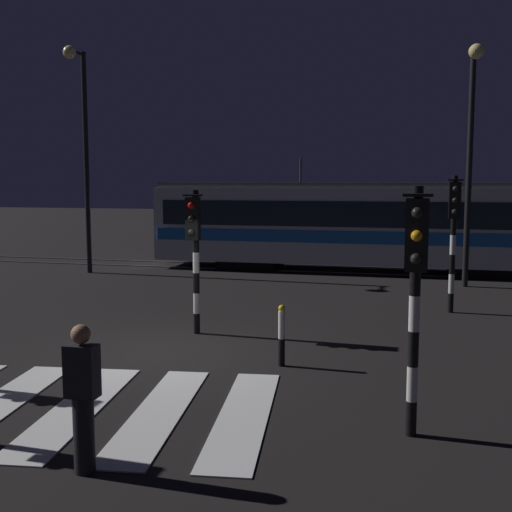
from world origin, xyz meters
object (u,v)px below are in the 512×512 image
Objects in this scene: street_lamp_trackside_right at (471,138)px; pedestrian_waiting_at_kerb at (83,397)px; tram at (362,224)px; bollard_island_edge at (282,335)px; traffic_light_median_centre at (194,240)px; traffic_light_corner_far_right at (454,223)px; street_lamp_trackside_left at (82,135)px; traffic_light_corner_near_right at (415,274)px.

street_lamp_trackside_right is 4.23× the size of pedestrian_waiting_at_kerb.
tram is 12.60m from bollard_island_edge.
traffic_light_median_centre is 3.30m from bollard_island_edge.
street_lamp_trackside_right is at bearing 70.00° from pedestrian_waiting_at_kerb.
traffic_light_corner_far_right is 13.21m from street_lamp_trackside_left.
street_lamp_trackside_left is (-6.82, 7.69, 2.84)m from traffic_light_median_centre.
tram is (-2.78, 7.02, -0.52)m from traffic_light_corner_far_right.
street_lamp_trackside_right is (6.13, 7.75, 2.53)m from traffic_light_median_centre.
traffic_light_median_centre is 0.40× the size of street_lamp_trackside_left.
tram reaches higher than traffic_light_corner_far_right.
pedestrian_waiting_at_kerb is (0.95, -6.49, -1.17)m from traffic_light_median_centre.
traffic_light_corner_far_right is 0.47× the size of street_lamp_trackside_right.
traffic_light_corner_far_right is 2.00× the size of pedestrian_waiting_at_kerb.
traffic_light_median_centre is at bearing -104.16° from tram.
street_lamp_trackside_right is at bearing -40.39° from tram.
tram is 9.02× the size of pedestrian_waiting_at_kerb.
street_lamp_trackside_right reaches higher than pedestrian_waiting_at_kerb.
traffic_light_median_centre is 10.67m from street_lamp_trackside_left.
street_lamp_trackside_right reaches higher than traffic_light_corner_near_right.
bollard_island_edge is at bearing -39.23° from traffic_light_median_centre.
street_lamp_trackside_right is at bearing 0.24° from street_lamp_trackside_left.
bollard_island_edge is (-3.20, -5.51, -1.70)m from traffic_light_corner_far_right.
traffic_light_corner_far_right is at bearing -18.20° from street_lamp_trackside_left.
traffic_light_corner_near_right is at bearing -97.34° from street_lamp_trackside_right.
street_lamp_trackside_left is at bearing 131.57° from traffic_light_median_centre.
tram is at bearing 139.61° from street_lamp_trackside_right.
traffic_light_corner_far_right is 8.31m from traffic_light_corner_near_right.
traffic_light_median_centre reaches higher than pedestrian_waiting_at_kerb.
traffic_light_corner_near_right is at bearing -96.45° from traffic_light_corner_far_right.
tram is (-1.85, 15.28, -0.38)m from traffic_light_corner_near_right.
traffic_light_corner_near_right reaches higher than pedestrian_waiting_at_kerb.
bollard_island_edge is at bearing 129.47° from traffic_light_corner_near_right.
traffic_light_corner_near_right is 1.89× the size of pedestrian_waiting_at_kerb.
traffic_light_corner_near_right is at bearing 27.61° from pedestrian_waiting_at_kerb.
traffic_light_corner_far_right reaches higher than traffic_light_corner_near_right.
tram is at bearing 96.90° from traffic_light_corner_near_right.
pedestrian_waiting_at_kerb is at bearing -106.01° from bollard_island_edge.
street_lamp_trackside_right reaches higher than traffic_light_median_centre.
traffic_light_corner_near_right is (-0.93, -8.26, -0.13)m from traffic_light_corner_far_right.
traffic_light_corner_near_right is 0.21× the size of tram.
traffic_light_median_centre reaches higher than bollard_island_edge.
pedestrian_waiting_at_kerb is (7.77, -14.18, -4.02)m from street_lamp_trackside_left.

